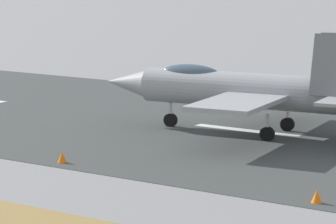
# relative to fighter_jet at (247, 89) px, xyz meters

# --- Properties ---
(ground_plane) EXTENTS (400.00, 400.00, 0.00)m
(ground_plane) POSITION_rel_fighter_jet_xyz_m (-1.39, -0.68, -2.43)
(ground_plane) COLOR gray
(runway_strip) EXTENTS (240.00, 26.00, 0.02)m
(runway_strip) POSITION_rel_fighter_jet_xyz_m (-1.41, -0.68, -2.42)
(runway_strip) COLOR #3B3E3C
(runway_strip) RESTS_ON ground
(fighter_jet) EXTENTS (16.57, 13.86, 5.63)m
(fighter_jet) POSITION_rel_fighter_jet_xyz_m (0.00, 0.00, 0.00)
(fighter_jet) COLOR #959699
(fighter_jet) RESTS_ON ground
(marker_cone_near) EXTENTS (0.44, 0.44, 0.55)m
(marker_cone_near) POSITION_rel_fighter_jet_xyz_m (-9.55, 11.41, -2.16)
(marker_cone_near) COLOR orange
(marker_cone_near) RESTS_ON ground
(marker_cone_mid) EXTENTS (0.44, 0.44, 0.55)m
(marker_cone_mid) POSITION_rel_fighter_jet_xyz_m (3.38, 11.41, -2.16)
(marker_cone_mid) COLOR orange
(marker_cone_mid) RESTS_ON ground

